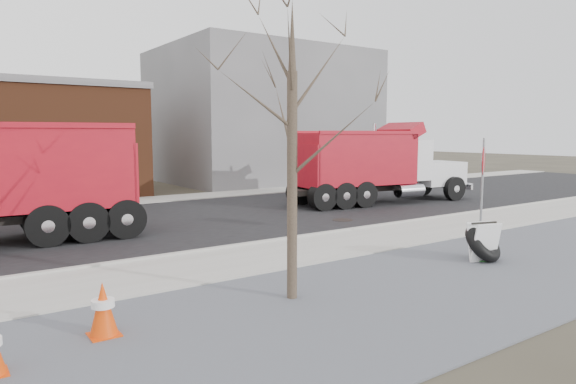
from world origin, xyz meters
TOP-DOWN VIEW (x-y plane):
  - ground at (0.00, 0.00)m, footprint 120.00×120.00m
  - gravel_verge at (0.00, -3.50)m, footprint 60.00×5.00m
  - sidewalk at (0.00, 0.25)m, footprint 60.00×2.50m
  - curb at (0.00, 1.55)m, footprint 60.00×0.15m
  - road at (0.00, 6.30)m, footprint 60.00×9.40m
  - far_sidewalk at (0.00, 12.00)m, footprint 60.00×2.00m
  - building_grey at (9.00, 18.00)m, footprint 12.00×10.00m
  - bare_tree at (-3.20, -2.60)m, footprint 3.20×3.20m
  - fire_hydrant at (1.99, -2.86)m, footprint 0.48×0.47m
  - truck_tire at (1.98, -2.89)m, footprint 1.13×1.02m
  - stop_sign at (3.71, -1.63)m, footprint 0.68×0.40m
  - sandwich_board at (1.89, -2.97)m, footprint 0.75×0.59m
  - traffic_cone_far at (-6.43, -2.44)m, footprint 0.43×0.43m
  - dump_truck_red_a at (7.02, 5.80)m, footprint 8.40×3.28m

SIDE VIEW (x-z plane):
  - ground at x=0.00m, z-range 0.00..0.00m
  - road at x=0.00m, z-range 0.00..0.02m
  - gravel_verge at x=0.00m, z-range 0.00..0.03m
  - sidewalk at x=0.00m, z-range 0.00..0.06m
  - far_sidewalk at x=0.00m, z-range 0.00..0.06m
  - curb at x=0.00m, z-range 0.00..0.11m
  - fire_hydrant at x=1.99m, z-range -0.04..0.81m
  - traffic_cone_far at x=-6.43m, z-range 0.00..0.82m
  - truck_tire at x=1.98m, z-range -0.03..0.90m
  - sandwich_board at x=1.89m, z-range 0.03..0.95m
  - dump_truck_red_a at x=7.02m, z-range 0.03..3.39m
  - stop_sign at x=3.71m, z-range 0.51..3.33m
  - bare_tree at x=-3.20m, z-range 0.70..5.90m
  - building_grey at x=9.00m, z-range 0.00..8.00m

